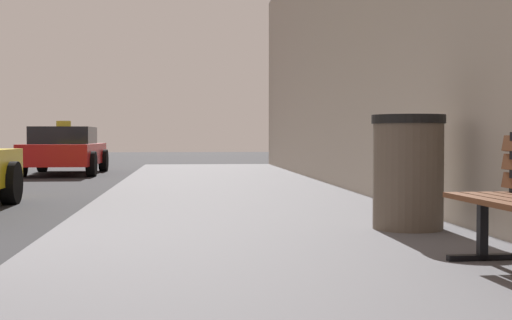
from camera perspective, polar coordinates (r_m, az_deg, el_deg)
The scene contains 3 objects.
sidewalk at distance 5.70m, azimuth 1.99°, elevation -7.47°, with size 4.00×32.00×0.15m, color #5B5B60.
trash_bin at distance 6.56m, azimuth 12.43°, elevation -0.94°, with size 0.68×0.68×1.06m.
car_red at distance 19.26m, azimuth -15.48°, elevation 0.79°, with size 1.95×4.05×1.43m.
Camera 1 is at (3.23, -5.57, 1.01)m, focal length 48.50 mm.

